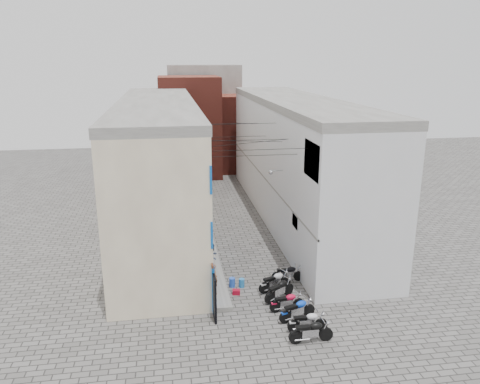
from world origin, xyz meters
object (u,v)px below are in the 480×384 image
motorcycle_a (311,330)px  motorcycle_e (279,289)px  person_b (212,256)px  motorcycle_g (288,273)px  motorcycle_d (287,301)px  motorcycle_f (275,280)px  water_jug_near (242,283)px  red_crate (236,292)px  motorcycle_b (308,321)px  person_a (214,279)px  motorcycle_c (297,309)px  water_jug_far (232,282)px

motorcycle_a → motorcycle_e: size_ratio=0.99×
motorcycle_a → person_b: person_b is taller
motorcycle_g → motorcycle_d: bearing=-10.3°
motorcycle_f → water_jug_near: motorcycle_f is taller
motorcycle_e → motorcycle_g: 2.08m
motorcycle_e → motorcycle_g: bearing=120.9°
person_b → red_crate: (0.95, -2.63, -0.91)m
motorcycle_b → person_a: person_a is taller
motorcycle_g → person_b: size_ratio=1.13×
motorcycle_b → motorcycle_c: motorcycle_c is taller
motorcycle_g → motorcycle_c: bearing=-3.2°
motorcycle_f → red_crate: bearing=-109.1°
motorcycle_c → motorcycle_f: 2.97m
motorcycle_c → person_b: 6.46m
water_jug_far → red_crate: 0.86m
motorcycle_c → motorcycle_d: size_ratio=1.09×
motorcycle_b → water_jug_far: motorcycle_b is taller
motorcycle_a → motorcycle_f: motorcycle_a is taller
motorcycle_f → motorcycle_g: 1.31m
motorcycle_f → person_b: person_b is taller
motorcycle_f → water_jug_near: (-1.66, 0.64, -0.33)m
motorcycle_a → motorcycle_d: bearing=-172.8°
motorcycle_b → motorcycle_g: 4.90m
motorcycle_b → motorcycle_f: bearing=-170.2°
water_jug_near → red_crate: (-0.40, -0.74, -0.11)m
motorcycle_a → motorcycle_d: size_ratio=1.12×
motorcycle_e → red_crate: (-2.08, 0.84, -0.45)m
motorcycle_b → water_jug_far: 5.45m
motorcycle_e → motorcycle_f: bearing=147.8°
motorcycle_f → person_b: (-3.02, 2.52, 0.47)m
motorcycle_a → red_crate: (-2.53, 4.69, -0.45)m
motorcycle_b → person_b: (-3.59, 6.49, 0.50)m
motorcycle_e → motorcycle_a: bearing=-26.0°
person_b → water_jug_far: (0.86, -1.78, -0.78)m
person_a → motorcycle_a: bearing=-162.5°
motorcycle_b → water_jug_far: (-2.73, 4.71, -0.28)m
motorcycle_a → motorcycle_d: motorcycle_a is taller
red_crate → motorcycle_c: bearing=-49.3°
motorcycle_g → water_jug_near: size_ratio=3.76×
motorcycle_g → water_jug_far: (-3.10, -0.17, -0.26)m
motorcycle_c → red_crate: size_ratio=4.94×
motorcycle_a → motorcycle_b: size_ratio=1.07×
motorcycle_b → motorcycle_c: bearing=-168.0°
motorcycle_d → motorcycle_f: motorcycle_f is taller
motorcycle_d → motorcycle_g: bearing=158.6°
motorcycle_c → motorcycle_b: bearing=-7.9°
motorcycle_g → person_a: size_ratio=1.09×
water_jug_far → motorcycle_b: bearing=-59.9°
motorcycle_b → motorcycle_e: (-0.56, 3.02, 0.04)m
person_b → red_crate: person_b is taller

